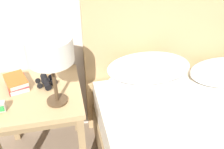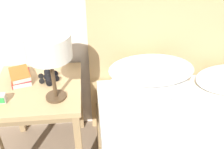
# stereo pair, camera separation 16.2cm
# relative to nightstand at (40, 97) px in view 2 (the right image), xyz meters

# --- Properties ---
(nightstand) EXTENTS (0.58, 0.58, 0.65)m
(nightstand) POSITION_rel_nightstand_xyz_m (0.00, 0.00, 0.00)
(nightstand) COLOR tan
(nightstand) RESTS_ON ground_plane
(table_lamp) EXTENTS (0.26, 0.26, 0.44)m
(table_lamp) POSITION_rel_nightstand_xyz_m (0.13, -0.13, 0.44)
(table_lamp) COLOR #4C3823
(table_lamp) RESTS_ON nightstand
(book_on_nightstand) EXTENTS (0.17, 0.22, 0.04)m
(book_on_nightstand) POSITION_rel_nightstand_xyz_m (-0.12, 0.09, 0.10)
(book_on_nightstand) COLOR silver
(book_on_nightstand) RESTS_ON nightstand
(book_stacked_on_top) EXTENTS (0.18, 0.21, 0.03)m
(book_stacked_on_top) POSITION_rel_nightstand_xyz_m (-0.13, 0.09, 0.14)
(book_stacked_on_top) COLOR silver
(book_stacked_on_top) RESTS_ON book_on_nightstand
(binoculars_pair) EXTENTS (0.15, 0.16, 0.05)m
(binoculars_pair) POSITION_rel_nightstand_xyz_m (0.07, 0.07, 0.11)
(binoculars_pair) COLOR black
(binoculars_pair) RESTS_ON nightstand
(alarm_clock) EXTENTS (0.07, 0.05, 0.06)m
(alarm_clock) POSITION_rel_nightstand_xyz_m (-0.20, -0.14, 0.12)
(alarm_clock) COLOR #B7B2A8
(alarm_clock) RESTS_ON nightstand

